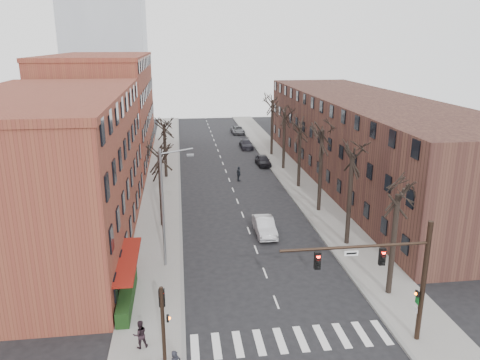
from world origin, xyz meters
name	(u,v)px	position (x,y,z in m)	size (l,w,h in m)	color
ground	(291,340)	(0.00, 0.00, 0.00)	(160.00, 160.00, 0.00)	black
sidewalk_left	(163,175)	(-8.00, 35.00, 0.07)	(4.00, 90.00, 0.15)	gray
sidewalk_right	(288,170)	(8.00, 35.00, 0.07)	(4.00, 90.00, 0.15)	gray
building_left_near	(51,175)	(-16.00, 15.00, 6.00)	(12.00, 26.00, 12.00)	brown
building_left_far	(104,111)	(-16.00, 44.00, 7.00)	(12.00, 28.00, 14.00)	brown
building_right	(365,139)	(16.00, 30.00, 5.00)	(12.00, 50.00, 10.00)	#4D2D24
awning_left	(131,296)	(-9.40, 6.00, 0.00)	(1.20, 7.00, 0.15)	maroon
hedge	(127,295)	(-9.50, 5.00, 0.65)	(0.80, 6.00, 1.00)	#1B3713
tree_right_a	(388,294)	(7.60, 4.00, 0.00)	(5.20, 5.20, 10.00)	black
tree_right_b	(346,244)	(7.60, 12.00, 0.00)	(5.20, 5.20, 10.80)	black
tree_right_c	(318,211)	(7.60, 20.00, 0.00)	(5.20, 5.20, 11.60)	black
tree_right_d	(298,187)	(7.60, 28.00, 0.00)	(5.20, 5.20, 10.00)	black
tree_right_e	(283,169)	(7.60, 36.00, 0.00)	(5.20, 5.20, 10.80)	black
tree_right_f	(271,155)	(7.60, 44.00, 0.00)	(5.20, 5.20, 11.60)	black
tree_left_a	(163,226)	(-7.60, 18.00, 0.00)	(5.20, 5.20, 9.50)	black
tree_left_b	(166,178)	(-7.60, 34.00, 0.00)	(5.20, 5.20, 9.50)	black
signal_mast_arm	(398,272)	(5.45, -1.00, 4.40)	(8.14, 0.30, 7.20)	black
signal_pole_left	(163,318)	(-6.99, -0.95, 2.61)	(0.47, 0.44, 4.40)	black
streetlight	(165,203)	(-7.03, 10.00, 5.01)	(2.45, 0.22, 9.03)	slate
silver_sedan	(265,226)	(1.24, 15.02, 0.74)	(1.57, 4.49, 1.48)	#B4B5BB
parked_car_near	(263,160)	(5.30, 38.27, 0.71)	(1.67, 4.15, 1.41)	black
parked_car_mid	(246,144)	(4.56, 49.06, 0.66)	(1.85, 4.54, 1.32)	black
parked_car_far	(238,130)	(4.77, 61.21, 0.65)	(2.17, 4.70, 1.31)	#595B61
pedestrian_b	(140,334)	(-8.32, 0.22, 0.96)	(0.78, 0.61, 1.61)	black
pedestrian_crossing	(239,174)	(1.08, 31.33, 0.89)	(1.05, 0.44, 1.79)	black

